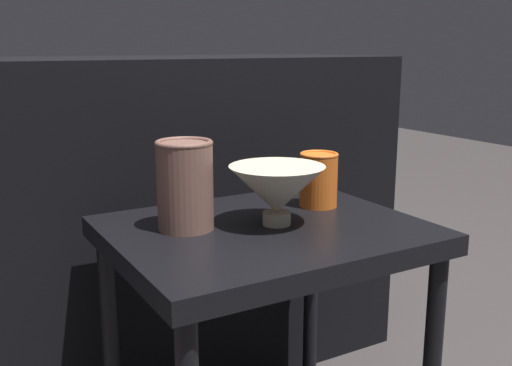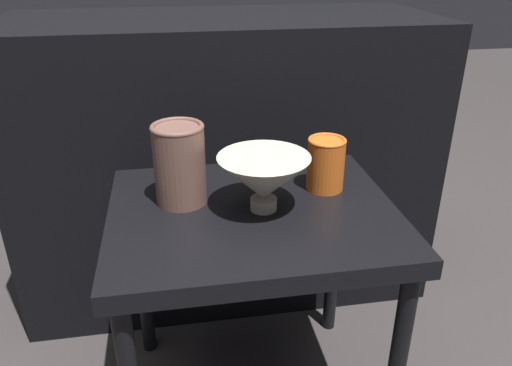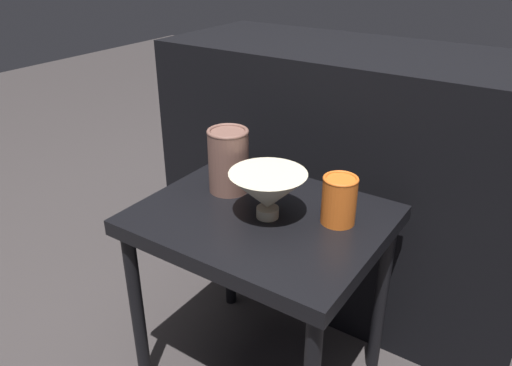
% 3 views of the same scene
% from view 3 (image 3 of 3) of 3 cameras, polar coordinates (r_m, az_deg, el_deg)
% --- Properties ---
extents(table, '(0.59, 0.49, 0.54)m').
position_cam_3_polar(table, '(1.27, 0.65, -6.17)').
color(table, black).
rests_on(table, ground_plane).
extents(couch_backdrop, '(1.21, 0.50, 0.85)m').
position_cam_3_polar(couch_backdrop, '(1.71, 10.50, 0.75)').
color(couch_backdrop, black).
rests_on(couch_backdrop, ground_plane).
extents(bowl, '(0.19, 0.19, 0.12)m').
position_cam_3_polar(bowl, '(1.19, 1.36, -0.94)').
color(bowl, beige).
rests_on(bowl, table).
extents(vase_textured_left, '(0.11, 0.11, 0.17)m').
position_cam_3_polar(vase_textured_left, '(1.31, -3.17, 2.69)').
color(vase_textured_left, brown).
rests_on(vase_textured_left, table).
extents(vase_colorful_right, '(0.08, 0.08, 0.12)m').
position_cam_3_polar(vase_colorful_right, '(1.18, 9.49, -1.85)').
color(vase_colorful_right, orange).
rests_on(vase_colorful_right, table).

